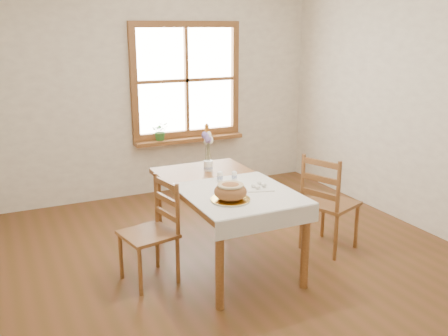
% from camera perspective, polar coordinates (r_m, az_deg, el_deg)
% --- Properties ---
extents(ground, '(5.00, 5.00, 0.00)m').
position_cam_1_polar(ground, '(4.53, 1.67, -11.97)').
color(ground, brown).
rests_on(ground, ground).
extents(room_walls, '(4.60, 5.10, 2.65)m').
position_cam_1_polar(room_walls, '(4.03, 1.87, 10.04)').
color(room_walls, white).
rests_on(room_walls, ground).
extents(window, '(1.46, 0.08, 1.46)m').
position_cam_1_polar(window, '(6.50, -4.34, 9.97)').
color(window, '#935B2D').
rests_on(window, ground).
extents(window_sill, '(1.46, 0.20, 0.05)m').
position_cam_1_polar(window_sill, '(6.56, -3.98, 3.30)').
color(window_sill, '#935B2D').
rests_on(window_sill, ground).
extents(dining_table, '(0.90, 1.60, 0.75)m').
position_cam_1_polar(dining_table, '(4.51, 0.00, -2.87)').
color(dining_table, '#935B2D').
rests_on(dining_table, ground).
extents(table_linen, '(0.91, 0.99, 0.01)m').
position_cam_1_polar(table_linen, '(4.23, 1.78, -2.91)').
color(table_linen, white).
rests_on(table_linen, dining_table).
extents(chair_left, '(0.51, 0.49, 0.89)m').
position_cam_1_polar(chair_left, '(4.28, -8.68, -7.31)').
color(chair_left, '#935B2D').
rests_on(chair_left, ground).
extents(chair_right, '(0.60, 0.59, 0.96)m').
position_cam_1_polar(chair_right, '(4.94, 12.07, -3.80)').
color(chair_right, '#935B2D').
rests_on(chair_right, ground).
extents(bread_plate, '(0.33, 0.33, 0.02)m').
position_cam_1_polar(bread_plate, '(4.03, 0.74, -3.65)').
color(bread_plate, white).
rests_on(bread_plate, table_linen).
extents(bread_loaf, '(0.27, 0.27, 0.15)m').
position_cam_1_polar(bread_loaf, '(4.01, 0.74, -2.54)').
color(bread_loaf, brown).
rests_on(bread_loaf, bread_plate).
extents(egg_napkin, '(0.28, 0.25, 0.01)m').
position_cam_1_polar(egg_napkin, '(4.34, 4.04, -2.31)').
color(egg_napkin, white).
rests_on(egg_napkin, table_linen).
extents(eggs, '(0.22, 0.20, 0.04)m').
position_cam_1_polar(eggs, '(4.33, 4.05, -2.00)').
color(eggs, white).
rests_on(eggs, egg_napkin).
extents(salt_shaker, '(0.07, 0.07, 0.10)m').
position_cam_1_polar(salt_shaker, '(4.50, -0.45, -0.97)').
color(salt_shaker, white).
rests_on(salt_shaker, table_linen).
extents(pepper_shaker, '(0.06, 0.06, 0.09)m').
position_cam_1_polar(pepper_shaker, '(4.54, 1.19, -0.88)').
color(pepper_shaker, white).
rests_on(pepper_shaker, table_linen).
extents(flower_vase, '(0.11, 0.11, 0.10)m').
position_cam_1_polar(flower_vase, '(4.87, -1.81, 0.18)').
color(flower_vase, white).
rests_on(flower_vase, dining_table).
extents(lavender_bouquet, '(0.16, 0.16, 0.29)m').
position_cam_1_polar(lavender_bouquet, '(4.82, -1.83, 2.41)').
color(lavender_bouquet, '#715CA4').
rests_on(lavender_bouquet, flower_vase).
extents(potted_plant, '(0.27, 0.28, 0.18)m').
position_cam_1_polar(potted_plant, '(6.40, -7.26, 3.97)').
color(potted_plant, '#306B2B').
rests_on(potted_plant, window_sill).
extents(amber_bottle, '(0.07, 0.07, 0.17)m').
position_cam_1_polar(amber_bottle, '(6.63, -2.00, 4.42)').
color(amber_bottle, '#A9651F').
rests_on(amber_bottle, window_sill).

